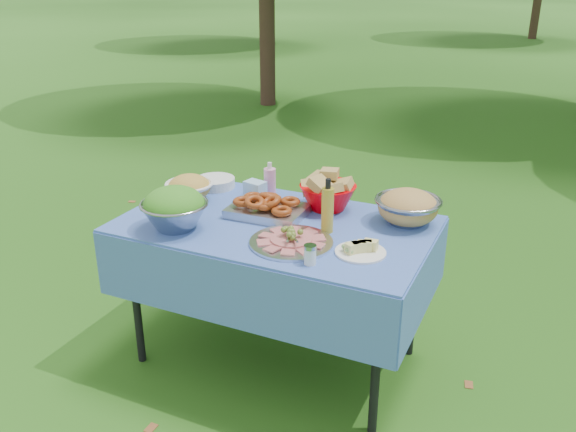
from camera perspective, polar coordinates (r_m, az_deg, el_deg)
The scene contains 14 objects.
ground at distance 3.27m, azimuth -1.06°, elevation -12.98°, with size 80.00×80.00×0.00m, color #133309.
picnic_table at distance 3.07m, azimuth -1.12°, elevation -7.19°, with size 1.46×0.86×0.76m, color #7DAAF0.
salad_bowl at distance 2.85m, azimuth -10.59°, elevation 0.73°, with size 0.31×0.31×0.20m, color #979AA0, non-canonical shape.
pasta_bowl_white at distance 3.20m, azimuth -9.23°, elevation 2.66°, with size 0.24×0.24×0.14m, color white, non-canonical shape.
plate_stack at distance 3.38m, azimuth -6.82°, elevation 3.13°, with size 0.22×0.22×0.05m, color white.
wipes_box at distance 3.18m, azimuth -3.09°, elevation 2.44°, with size 0.10×0.08×0.09m, color #A1D1F7.
sanitizer_bottle at distance 3.22m, azimuth -1.71°, elevation 3.49°, with size 0.06×0.06×0.18m, color pink.
bread_bowl at distance 3.04m, azimuth 3.75°, elevation 2.39°, with size 0.28×0.28×0.19m, color #F00007, non-canonical shape.
pasta_bowl_steel at distance 2.92m, azimuth 11.15°, elevation 0.88°, with size 0.31×0.31×0.16m, color #979AA0, non-canonical shape.
fried_tray at distance 2.97m, azimuth -1.93°, elevation 0.87°, with size 0.37×0.26×0.09m, color #B0B0B4.
charcuterie_platter at distance 2.67m, azimuth 0.31°, elevation -1.78°, with size 0.37×0.37×0.08m, color silver.
oil_bottle at distance 2.76m, azimuth 3.72°, elevation 0.97°, with size 0.06×0.06×0.26m, color #AF972A.
cheese_plate at distance 2.60m, azimuth 6.82°, elevation -2.90°, with size 0.22×0.22×0.06m, color white.
shaker at distance 2.49m, azimuth 2.08°, elevation -3.63°, with size 0.05×0.05×0.08m, color silver.
Camera 1 is at (1.17, -2.39, 1.90)m, focal length 38.00 mm.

